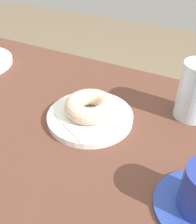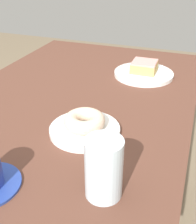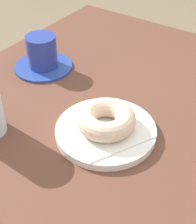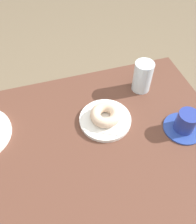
% 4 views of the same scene
% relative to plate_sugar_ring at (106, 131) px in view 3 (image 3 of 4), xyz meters
% --- Properties ---
extents(plate_sugar_ring, '(0.19, 0.19, 0.02)m').
position_rel_plate_sugar_ring_xyz_m(plate_sugar_ring, '(0.00, 0.00, 0.00)').
color(plate_sugar_ring, white).
rests_on(plate_sugar_ring, table).
extents(napkin_sugar_ring, '(0.18, 0.18, 0.00)m').
position_rel_plate_sugar_ring_xyz_m(napkin_sugar_ring, '(0.00, 0.00, 0.01)').
color(napkin_sugar_ring, white).
rests_on(napkin_sugar_ring, plate_sugar_ring).
extents(donut_sugar_ring, '(0.11, 0.11, 0.04)m').
position_rel_plate_sugar_ring_xyz_m(donut_sugar_ring, '(0.00, 0.00, 0.03)').
color(donut_sugar_ring, beige).
rests_on(donut_sugar_ring, napkin_sugar_ring).
extents(coffee_cup, '(0.14, 0.14, 0.08)m').
position_rel_plate_sugar_ring_xyz_m(coffee_cup, '(-0.26, 0.12, 0.03)').
color(coffee_cup, '#274097').
rests_on(coffee_cup, table).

